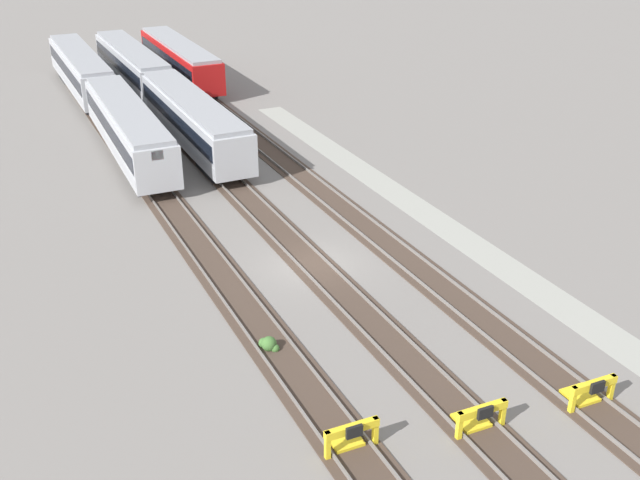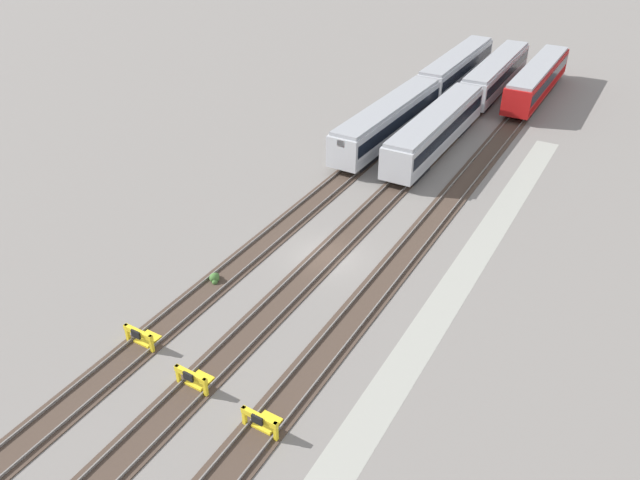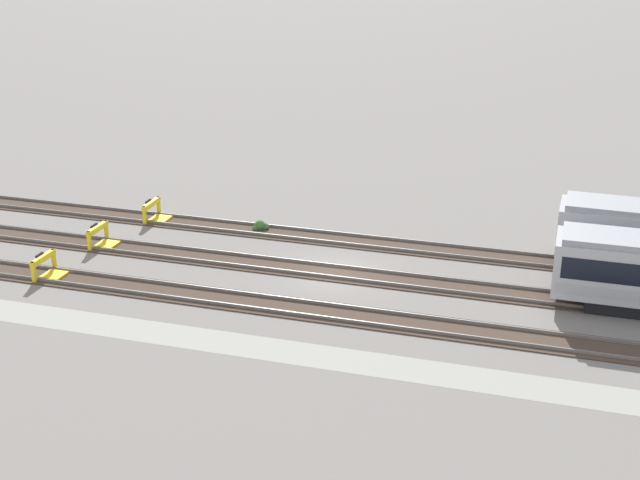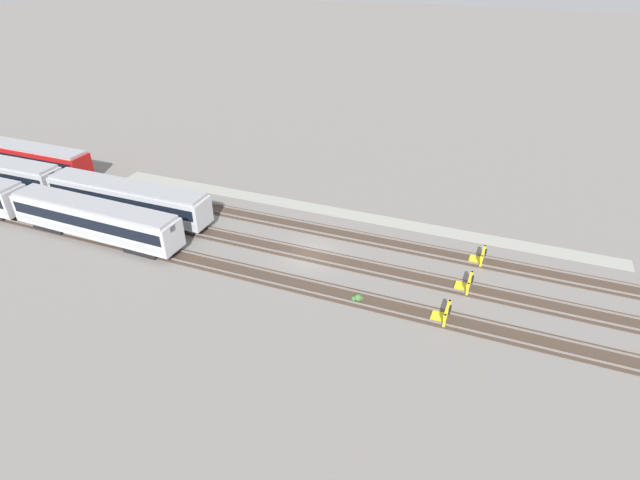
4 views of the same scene
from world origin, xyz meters
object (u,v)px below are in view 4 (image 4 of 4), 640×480
at_px(bumper_stop_middle_track, 443,313).
at_px(bumper_stop_near_inner_track, 466,283).
at_px(subway_car_front_row_centre, 128,199).
at_px(bumper_stop_nearest_track, 480,256).
at_px(weed_clump, 357,298).
at_px(subway_car_front_row_right_inner, 25,158).
at_px(subway_car_front_row_leftmost, 95,219).

bearing_deg(bumper_stop_middle_track, bumper_stop_near_inner_track, -103.55).
xyz_separation_m(subway_car_front_row_centre, bumper_stop_near_inner_track, (-33.63, 0.01, -1.53)).
height_order(bumper_stop_nearest_track, weed_clump, bumper_stop_nearest_track).
distance_m(bumper_stop_nearest_track, weed_clump, 12.53).
bearing_deg(subway_car_front_row_right_inner, subway_car_front_row_leftmost, 154.44).
height_order(subway_car_front_row_centre, bumper_stop_near_inner_track, subway_car_front_row_centre).
bearing_deg(weed_clump, bumper_stop_near_inner_track, -148.34).
height_order(subway_car_front_row_centre, bumper_stop_middle_track, subway_car_front_row_centre).
bearing_deg(bumper_stop_nearest_track, bumper_stop_middle_track, 79.46).
distance_m(subway_car_front_row_leftmost, subway_car_front_row_right_inner, 21.00).
bearing_deg(subway_car_front_row_centre, subway_car_front_row_leftmost, 90.00).
xyz_separation_m(subway_car_front_row_centre, subway_car_front_row_right_inner, (18.94, -4.47, 0.00)).
xyz_separation_m(bumper_stop_middle_track, weed_clump, (6.67, 0.24, -0.27)).
relative_size(subway_car_front_row_right_inner, weed_clump, 19.57).
distance_m(subway_car_front_row_right_inner, weed_clump, 45.79).
relative_size(subway_car_front_row_leftmost, weed_clump, 19.63).
height_order(subway_car_front_row_leftmost, weed_clump, subway_car_front_row_leftmost).
xyz_separation_m(subway_car_front_row_leftmost, weed_clump, (-25.87, 0.21, -1.80)).
height_order(bumper_stop_near_inner_track, weed_clump, bumper_stop_near_inner_track).
height_order(bumper_stop_nearest_track, bumper_stop_near_inner_track, same).
xyz_separation_m(subway_car_front_row_leftmost, bumper_stop_middle_track, (-32.53, -0.04, -1.53)).
height_order(subway_car_front_row_leftmost, subway_car_front_row_centre, same).
height_order(subway_car_front_row_leftmost, subway_car_front_row_right_inner, same).
height_order(subway_car_front_row_right_inner, bumper_stop_near_inner_track, subway_car_front_row_right_inner).
bearing_deg(weed_clump, subway_car_front_row_leftmost, -0.46).
height_order(subway_car_front_row_centre, weed_clump, subway_car_front_row_centre).
bearing_deg(bumper_stop_middle_track, subway_car_front_row_centre, -7.97).
relative_size(bumper_stop_near_inner_track, weed_clump, 2.18).
height_order(subway_car_front_row_leftmost, bumper_stop_nearest_track, subway_car_front_row_leftmost).
bearing_deg(bumper_stop_near_inner_track, subway_car_front_row_right_inner, -4.87).
relative_size(subway_car_front_row_centre, bumper_stop_near_inner_track, 8.97).
distance_m(bumper_stop_middle_track, weed_clump, 6.68).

